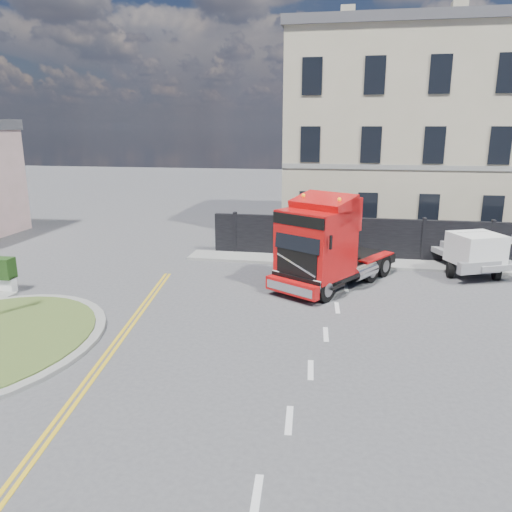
# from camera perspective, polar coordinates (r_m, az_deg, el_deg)

# --- Properties ---
(ground) EXTENTS (120.00, 120.00, 0.00)m
(ground) POSITION_cam_1_polar(r_m,az_deg,el_deg) (16.35, -2.43, -7.65)
(ground) COLOR #424244
(ground) RESTS_ON ground
(hoarding_fence) EXTENTS (18.80, 0.25, 2.00)m
(hoarding_fence) POSITION_cam_1_polar(r_m,az_deg,el_deg) (24.52, 17.50, 1.69)
(hoarding_fence) COLOR black
(hoarding_fence) RESTS_ON ground
(georgian_building) EXTENTS (12.30, 10.30, 12.80)m
(georgian_building) POSITION_cam_1_polar(r_m,az_deg,el_deg) (31.37, 15.52, 13.31)
(georgian_building) COLOR #B1A68D
(georgian_building) RESTS_ON ground
(pavement_far) EXTENTS (20.00, 1.60, 0.12)m
(pavement_far) POSITION_cam_1_polar(r_m,az_deg,el_deg) (23.81, 16.26, -0.93)
(pavement_far) COLOR gray
(pavement_far) RESTS_ON ground
(truck) EXTENTS (5.08, 6.30, 3.61)m
(truck) POSITION_cam_1_polar(r_m,az_deg,el_deg) (19.51, 7.82, 0.90)
(truck) COLOR black
(truck) RESTS_ON ground
(flatbed_pickup) EXTENTS (3.52, 5.08, 1.92)m
(flatbed_pickup) POSITION_cam_1_polar(r_m,az_deg,el_deg) (23.10, 23.45, 0.47)
(flatbed_pickup) COLOR gray
(flatbed_pickup) RESTS_ON ground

